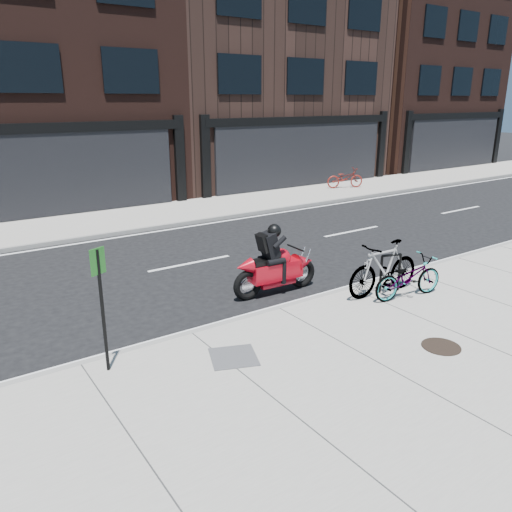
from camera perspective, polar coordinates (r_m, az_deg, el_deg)
ground at (r=11.81m, az=-3.10°, el=-3.39°), size 120.00×120.00×0.00m
sidewalk_near at (r=8.33m, az=15.61°, el=-13.02°), size 60.00×6.00×0.13m
sidewalk_far at (r=18.59m, az=-15.67°, el=3.97°), size 60.00×3.50×0.13m
building_mideast at (r=28.71m, az=-1.19°, el=21.57°), size 12.00×10.00×12.50m
building_east at (r=36.69m, az=15.79°, el=20.46°), size 10.00×10.00×13.00m
bike_rack at (r=11.30m, az=15.11°, el=-1.50°), size 0.50×0.19×0.87m
bicycle_front at (r=11.10m, az=17.00°, el=-2.34°), size 1.79×0.86×0.91m
bicycle_rear at (r=11.12m, az=14.40°, el=-1.33°), size 1.99×0.65×1.18m
motorcycle at (r=11.18m, az=2.67°, el=-1.00°), size 2.18×0.54×1.63m
bicycle_far at (r=24.53m, az=10.13°, el=8.77°), size 1.89×1.23×0.94m
manhole_cover at (r=9.28m, az=20.40°, el=-9.67°), size 0.81×0.81×0.02m
utility_grate at (r=8.41m, az=-2.58°, el=-11.44°), size 0.97×0.97×0.02m
sign_post at (r=7.88m, az=-17.24°, el=-4.76°), size 0.25×0.13×2.00m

